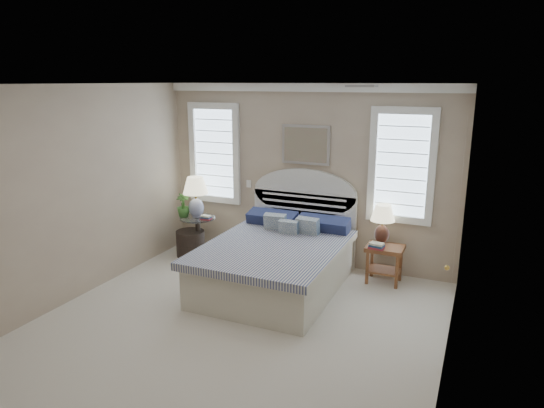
{
  "coord_description": "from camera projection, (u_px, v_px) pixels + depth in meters",
  "views": [
    {
      "loc": [
        2.41,
        -4.24,
        2.73
      ],
      "look_at": [
        0.11,
        1.0,
        1.27
      ],
      "focal_mm": 32.0,
      "sensor_mm": 36.0,
      "label": 1
    }
  ],
  "objects": [
    {
      "name": "floor",
      "position": [
        227.0,
        334.0,
        5.38
      ],
      "size": [
        4.5,
        5.0,
        0.01
      ],
      "primitive_type": "cube",
      "color": "beige",
      "rests_on": "ground"
    },
    {
      "name": "ceiling",
      "position": [
        221.0,
        84.0,
        4.71
      ],
      "size": [
        4.5,
        5.0,
        0.01
      ],
      "primitive_type": "cube",
      "color": "white",
      "rests_on": "wall_back"
    },
    {
      "name": "wall_back",
      "position": [
        306.0,
        176.0,
        7.26
      ],
      "size": [
        4.5,
        0.02,
        2.7
      ],
      "primitive_type": "cube",
      "color": "tan",
      "rests_on": "floor"
    },
    {
      "name": "wall_left",
      "position": [
        63.0,
        197.0,
        5.92
      ],
      "size": [
        0.02,
        5.0,
        2.7
      ],
      "primitive_type": "cube",
      "color": "tan",
      "rests_on": "floor"
    },
    {
      "name": "wall_right",
      "position": [
        453.0,
        246.0,
        4.16
      ],
      "size": [
        0.02,
        5.0,
        2.7
      ],
      "primitive_type": "cube",
      "color": "tan",
      "rests_on": "floor"
    },
    {
      "name": "crown_molding",
      "position": [
        306.0,
        87.0,
        6.91
      ],
      "size": [
        4.5,
        0.08,
        0.12
      ],
      "primitive_type": "cube",
      "color": "white",
      "rests_on": "wall_back"
    },
    {
      "name": "hvac_vent",
      "position": [
        362.0,
        86.0,
        4.96
      ],
      "size": [
        0.3,
        0.2,
        0.02
      ],
      "primitive_type": "cube",
      "color": "#B2B2B2",
      "rests_on": "ceiling"
    },
    {
      "name": "switch_plate",
      "position": [
        249.0,
        184.0,
        7.67
      ],
      "size": [
        0.08,
        0.01,
        0.12
      ],
      "primitive_type": "cube",
      "color": "white",
      "rests_on": "wall_back"
    },
    {
      "name": "window_left",
      "position": [
        215.0,
        153.0,
        7.79
      ],
      "size": [
        0.9,
        0.06,
        1.6
      ],
      "primitive_type": "cube",
      "color": "silver",
      "rests_on": "wall_back"
    },
    {
      "name": "window_right",
      "position": [
        402.0,
        166.0,
        6.63
      ],
      "size": [
        0.9,
        0.06,
        1.6
      ],
      "primitive_type": "cube",
      "color": "silver",
      "rests_on": "wall_back"
    },
    {
      "name": "painting",
      "position": [
        305.0,
        145.0,
        7.11
      ],
      "size": [
        0.74,
        0.04,
        0.58
      ],
      "primitive_type": "cube",
      "color": "silver",
      "rests_on": "wall_back"
    },
    {
      "name": "closet_door",
      "position": [
        458.0,
        226.0,
        5.27
      ],
      "size": [
        0.02,
        1.8,
        2.4
      ],
      "primitive_type": "cube",
      "color": "white",
      "rests_on": "floor"
    },
    {
      "name": "bed",
      "position": [
        278.0,
        259.0,
        6.57
      ],
      "size": [
        1.72,
        2.28,
        1.47
      ],
      "color": "silver",
      "rests_on": "floor"
    },
    {
      "name": "side_table_left",
      "position": [
        198.0,
        232.0,
        7.74
      ],
      "size": [
        0.56,
        0.56,
        0.63
      ],
      "color": "black",
      "rests_on": "floor"
    },
    {
      "name": "nightstand_right",
      "position": [
        385.0,
        256.0,
        6.68
      ],
      "size": [
        0.5,
        0.4,
        0.53
      ],
      "color": "brown",
      "rests_on": "floor"
    },
    {
      "name": "floor_pot",
      "position": [
        191.0,
        243.0,
        7.76
      ],
      "size": [
        0.55,
        0.55,
        0.41
      ],
      "primitive_type": "cylinder",
      "rotation": [
        0.0,
        0.0,
        -0.24
      ],
      "color": "black",
      "rests_on": "floor"
    },
    {
      "name": "lamp_left",
      "position": [
        196.0,
        192.0,
        7.63
      ],
      "size": [
        0.44,
        0.44,
        0.65
      ],
      "rotation": [
        0.0,
        0.0,
        0.11
      ],
      "color": "silver",
      "rests_on": "side_table_left"
    },
    {
      "name": "lamp_right",
      "position": [
        383.0,
        219.0,
        6.72
      ],
      "size": [
        0.42,
        0.42,
        0.55
      ],
      "rotation": [
        0.0,
        0.0,
        -0.28
      ],
      "color": "black",
      "rests_on": "nightstand_right"
    },
    {
      "name": "potted_plant",
      "position": [
        183.0,
        205.0,
        7.67
      ],
      "size": [
        0.28,
        0.28,
        0.38
      ],
      "primitive_type": "imported",
      "rotation": [
        0.0,
        0.0,
        0.41
      ],
      "color": "#36722D",
      "rests_on": "side_table_left"
    },
    {
      "name": "books_left",
      "position": [
        206.0,
        218.0,
        7.56
      ],
      "size": [
        0.17,
        0.13,
        0.07
      ],
      "rotation": [
        0.0,
        0.0,
        0.06
      ],
      "color": "maroon",
      "rests_on": "side_table_left"
    },
    {
      "name": "books_right",
      "position": [
        377.0,
        246.0,
        6.54
      ],
      "size": [
        0.21,
        0.15,
        0.08
      ],
      "rotation": [
        0.0,
        0.0,
        -0.05
      ],
      "color": "maroon",
      "rests_on": "nightstand_right"
    }
  ]
}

